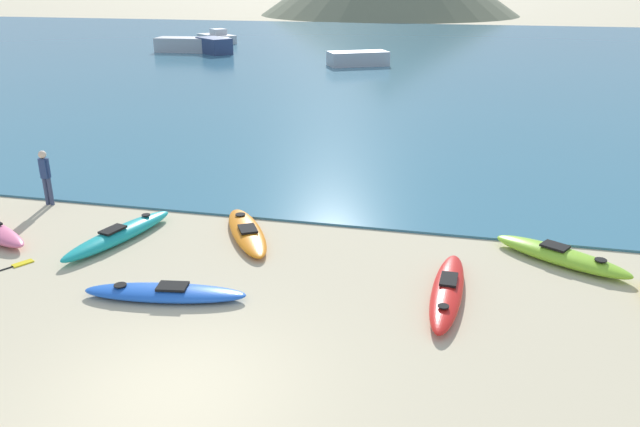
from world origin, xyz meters
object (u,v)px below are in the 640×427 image
kayak_on_sand_1 (247,232)px  kayak_on_sand_5 (165,293)px  moored_boat_1 (217,38)px  kayak_on_sand_0 (561,256)px  person_near_waterline (45,174)px  kayak_on_sand_2 (447,291)px  moored_boat_2 (214,46)px  moored_boat_3 (193,45)px  kayak_on_sand_4 (119,235)px  moored_boat_0 (358,59)px

kayak_on_sand_1 → kayak_on_sand_5: (-0.52, -3.35, 0.00)m
moored_boat_1 → kayak_on_sand_0: bearing=-59.1°
kayak_on_sand_5 → person_near_waterline: (-5.60, 4.23, 0.76)m
kayak_on_sand_2 → moored_boat_2: size_ratio=0.97×
kayak_on_sand_1 → kayak_on_sand_5: kayak_on_sand_5 is taller
person_near_waterline → moored_boat_1: size_ratio=0.35×
kayak_on_sand_0 → kayak_on_sand_1: kayak_on_sand_0 is taller
kayak_on_sand_1 → moored_boat_1: (-18.07, 42.53, 0.38)m
person_near_waterline → kayak_on_sand_1: bearing=-8.2°
person_near_waterline → moored_boat_3: bearing=107.9°
kayak_on_sand_1 → person_near_waterline: person_near_waterline is taller
kayak_on_sand_4 → moored_boat_0: bearing=89.6°
kayak_on_sand_4 → moored_boat_1: (-15.18, 43.53, 0.33)m
moored_boat_2 → moored_boat_0: bearing=-19.5°
kayak_on_sand_0 → kayak_on_sand_4: size_ratio=0.87×
kayak_on_sand_5 → person_near_waterline: bearing=143.0°
kayak_on_sand_0 → kayak_on_sand_4: 10.27m
kayak_on_sand_2 → kayak_on_sand_5: (-5.44, -1.34, -0.02)m
kayak_on_sand_5 → person_near_waterline: 7.06m
kayak_on_sand_2 → moored_boat_3: (-22.21, 37.43, 0.47)m
moored_boat_1 → moored_boat_2: bearing=-69.2°
kayak_on_sand_5 → moored_boat_0: size_ratio=0.75×
moored_boat_0 → moored_boat_3: moored_boat_3 is taller
kayak_on_sand_2 → kayak_on_sand_5: kayak_on_sand_2 is taller
kayak_on_sand_0 → moored_boat_2: bearing=123.0°
moored_boat_0 → moored_boat_3: bearing=161.1°
moored_boat_1 → moored_boat_2: moored_boat_1 is taller
kayak_on_sand_4 → person_near_waterline: size_ratio=2.25×
kayak_on_sand_2 → moored_boat_2: 41.96m
kayak_on_sand_0 → kayak_on_sand_1: (-7.31, -0.19, -0.05)m
moored_boat_0 → moored_boat_1: 19.62m
moored_boat_2 → kayak_on_sand_2: bearing=-61.4°
kayak_on_sand_2 → kayak_on_sand_5: bearing=-166.2°
kayak_on_sand_5 → person_near_waterline: person_near_waterline is taller
moored_boat_1 → moored_boat_3: bearing=-83.7°
kayak_on_sand_2 → moored_boat_1: bearing=117.3°
person_near_waterline → kayak_on_sand_0: bearing=-2.9°
person_near_waterline → kayak_on_sand_4: bearing=-30.1°
kayak_on_sand_0 → moored_boat_2: size_ratio=0.87×
kayak_on_sand_1 → person_near_waterline: (-6.12, 0.88, 0.77)m
kayak_on_sand_4 → moored_boat_1: 46.10m
kayak_on_sand_4 → moored_boat_2: (-12.26, 35.82, 0.50)m
kayak_on_sand_1 → moored_boat_3: moored_boat_3 is taller
person_near_waterline → moored_boat_0: person_near_waterline is taller
kayak_on_sand_4 → kayak_on_sand_0: bearing=6.6°
kayak_on_sand_1 → moored_boat_0: bearing=95.0°
kayak_on_sand_5 → person_near_waterline: size_ratio=2.14×
kayak_on_sand_5 → moored_boat_1: size_ratio=0.76×
kayak_on_sand_4 → moored_boat_3: (-14.40, 36.41, 0.45)m
moored_boat_0 → kayak_on_sand_0: bearing=-71.8°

